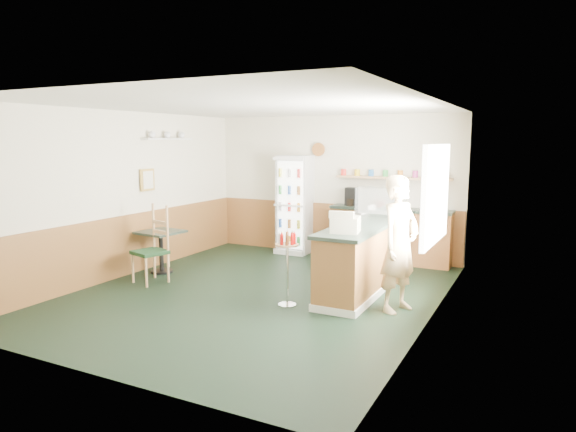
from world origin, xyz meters
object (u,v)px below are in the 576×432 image
Objects in this scene: cafe_chair at (154,242)px; shopkeeper at (399,244)px; display_case at (382,202)px; cafe_table at (161,243)px; cash_register at (346,225)px; condiment_stand at (287,258)px; drinks_fridge at (294,205)px.

shopkeeper is at bearing 21.27° from cafe_chair.
display_case reaches higher than cafe_table.
cafe_table is at bearing 164.08° from cash_register.
display_case reaches higher than condiment_stand.
cafe_table is at bearing -157.24° from display_case.
cafe_table is (-3.40, 0.27, -0.61)m from cash_register.
display_case is 0.45× the size of shopkeeper.
condiment_stand is (-1.40, -0.47, -0.23)m from shopkeeper.
shopkeeper is (2.77, -2.57, -0.07)m from drinks_fridge.
drinks_fridge is at bearing 61.27° from cafe_table.
drinks_fridge is at bearing 116.26° from cash_register.
display_case is 0.82× the size of condiment_stand.
cash_register is 3.47m from cafe_table.
shopkeeper is 1.80× the size of condiment_stand.
shopkeeper is at bearing 18.56° from condiment_stand.
drinks_fridge is at bearing 154.42° from display_case.
display_case is at bearing -25.58° from drinks_fridge.
cash_register reaches higher than cafe_table.
cash_register reaches higher than condiment_stand.
cafe_chair is (-1.06, -2.90, -0.33)m from drinks_fridge.
drinks_fridge reaches higher than cafe_chair.
cash_register is at bearing -52.38° from drinks_fridge.
display_case reaches higher than cafe_chair.
cafe_table is (-2.70, 0.62, -0.16)m from condiment_stand.
display_case is at bearing 71.25° from condiment_stand.
display_case is at bearing 44.52° from shopkeeper.
cafe_chair is (-3.13, -0.21, -0.47)m from cash_register.
cafe_chair is at bearing -60.52° from cafe_table.
display_case is 0.66× the size of cafe_chair.
display_case is at bearing 47.75° from cafe_chair.
cash_register is at bearing 26.77° from condiment_stand.
cash_register is 0.21× the size of shopkeeper.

